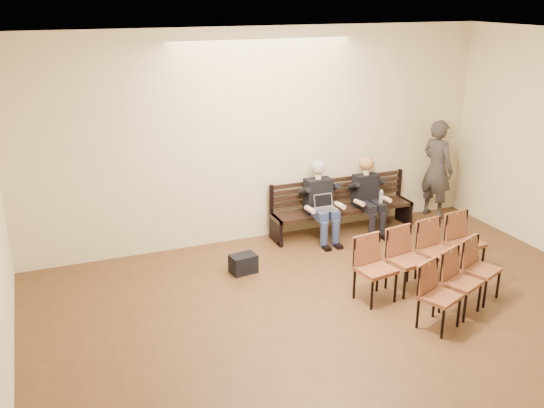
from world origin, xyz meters
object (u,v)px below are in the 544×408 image
Objects in this scene: chair_row_back at (462,283)px; laptop at (327,211)px; seated_man at (320,202)px; bag at (243,264)px; bench at (342,220)px; passerby at (437,162)px; seated_woman at (368,198)px; chair_row_front at (423,256)px; water_bottle at (381,204)px.

laptop is at bearing 78.58° from chair_row_back.
seated_man is 3.46× the size of bag.
bench is at bearing 13.43° from seated_man.
seated_woman is at bearing 81.95° from passerby.
bench is at bearing 163.92° from seated_woman.
chair_row_back is at bearing 133.16° from passerby.
bag is 0.17× the size of chair_row_front.
bag is at bearing 87.48° from passerby.
chair_row_front is at bearing -31.14° from bag.
passerby reaches higher than chair_row_back.
passerby is at bearing 15.90° from laptop.
water_bottle is (0.12, -0.23, -0.05)m from seated_woman.
seated_woman reaches higher than chair_row_front.
laptop is 1.02m from water_bottle.
seated_man reaches higher than laptop.
chair_row_front is (0.07, -2.24, 0.23)m from bench.
water_bottle is 2.77m from chair_row_back.
bag is (-1.65, -0.77, -0.52)m from seated_man.
bench is 7.80× the size of laptop.
chair_row_back is at bearing -78.75° from seated_man.
passerby is (1.98, 0.10, 0.83)m from bench.
seated_man is 0.24m from laptop.
bench is 3.09m from chair_row_back.
bag is (-1.66, -0.55, -0.43)m from laptop.
bench is 0.58m from seated_woman.
passerby is at bearing 5.06° from seated_man.
seated_man is 5.73× the size of water_bottle.
laptop is 2.80m from chair_row_back.
laptop is 0.87× the size of bag.
passerby is (1.45, 0.45, 0.48)m from water_bottle.
seated_man is at bearing 99.21° from laptop.
seated_man is at bearing 180.00° from seated_woman.
seated_woman is 3.19× the size of bag.
chair_row_front is at bearing -103.66° from water_bottle.
passerby reaches higher than seated_woman.
passerby is at bearing 17.38° from water_bottle.
chair_row_back is at bearing -99.29° from water_bottle.
water_bottle is at bearing -33.62° from bench.
water_bottle is at bearing -12.74° from seated_man.
chair_row_front is at bearing 124.75° from passerby.
chair_row_back is (-0.33, -2.96, -0.19)m from seated_woman.
seated_woman is 3.68× the size of laptop.
laptop is 1.43× the size of water_bottle.
seated_man is 2.21m from chair_row_front.
chair_row_back is (-0.45, -2.73, -0.14)m from water_bottle.
laptop is (-0.91, -0.22, -0.04)m from seated_woman.
chair_row_back reaches higher than bag.
water_bottle is 1.60m from passerby.
water_bottle is at bearing 57.43° from chair_row_back.
passerby is 3.76m from chair_row_back.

